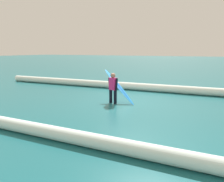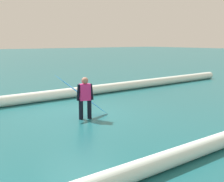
# 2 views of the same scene
# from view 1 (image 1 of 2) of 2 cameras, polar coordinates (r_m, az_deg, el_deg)

# --- Properties ---
(ground_plane) EXTENTS (163.74, 163.74, 0.00)m
(ground_plane) POSITION_cam_1_polar(r_m,az_deg,el_deg) (10.22, 3.08, -2.52)
(ground_plane) COLOR #1A5E65
(surfer) EXTENTS (0.50, 0.29, 1.37)m
(surfer) POSITION_cam_1_polar(r_m,az_deg,el_deg) (9.53, 0.26, 1.18)
(surfer) COLOR black
(surfer) RESTS_ON ground_plane
(surfboard) EXTENTS (1.81, 0.83, 1.46)m
(surfboard) POSITION_cam_1_polar(r_m,az_deg,el_deg) (9.81, 1.82, 1.22)
(surfboard) COLOR #268CE5
(surfboard) RESTS_ON ground_plane
(wave_crest_foreground) EXTENTS (22.22, 1.58, 0.44)m
(wave_crest_foreground) POSITION_cam_1_polar(r_m,az_deg,el_deg) (12.53, 13.05, 0.71)
(wave_crest_foreground) COLOR white
(wave_crest_foreground) RESTS_ON ground_plane
(wave_crest_midground) EXTENTS (25.93, 1.13, 0.37)m
(wave_crest_midground) POSITION_cam_1_polar(r_m,az_deg,el_deg) (5.63, -9.75, -11.98)
(wave_crest_midground) COLOR white
(wave_crest_midground) RESTS_ON ground_plane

